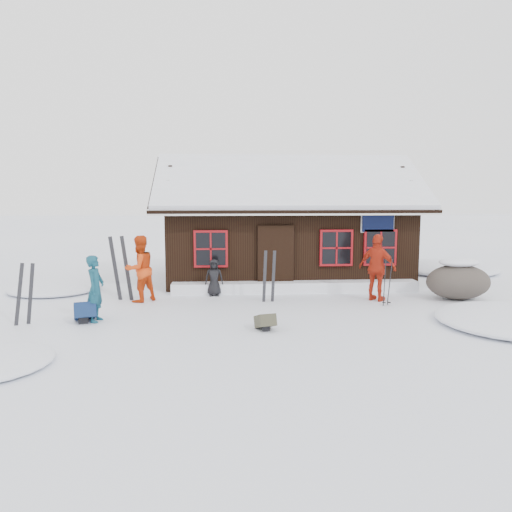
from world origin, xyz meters
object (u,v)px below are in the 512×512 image
(ski_pair_left, at_px, (25,295))
(skier_orange_left, at_px, (140,269))
(skier_crouched, at_px, (214,278))
(boulder, at_px, (458,280))
(backpack_olive, at_px, (265,324))
(skier_orange_right, at_px, (377,268))
(skier_teal, at_px, (95,289))
(ski_poles, at_px, (387,283))
(backpack_blue, at_px, (85,314))

(ski_pair_left, bearing_deg, skier_orange_left, 38.27)
(skier_crouched, bearing_deg, boulder, -7.16)
(backpack_olive, bearing_deg, skier_orange_right, 25.90)
(skier_orange_left, height_order, backpack_olive, skier_orange_left)
(skier_orange_left, bearing_deg, skier_teal, 28.54)
(skier_teal, distance_m, ski_poles, 7.56)
(boulder, relative_size, ski_pair_left, 1.22)
(boulder, distance_m, ski_poles, 2.42)
(boulder, bearing_deg, skier_teal, -169.32)
(skier_teal, distance_m, ski_pair_left, 1.58)
(skier_orange_right, xyz_separation_m, backpack_olive, (-3.44, -2.82, -0.81))
(boulder, distance_m, ski_pair_left, 11.54)
(backpack_blue, bearing_deg, skier_orange_right, -3.56)
(skier_orange_right, relative_size, ski_pair_left, 1.27)
(backpack_blue, bearing_deg, skier_orange_left, 49.44)
(skier_orange_left, distance_m, backpack_olive, 4.63)
(skier_orange_left, xyz_separation_m, ski_poles, (6.77, -0.99, -0.32))
(skier_orange_right, bearing_deg, skier_teal, 58.29)
(skier_teal, xyz_separation_m, backpack_blue, (-0.26, -0.02, -0.62))
(ski_pair_left, bearing_deg, skier_crouched, 27.06)
(skier_orange_right, distance_m, ski_poles, 0.71)
(ski_poles, height_order, backpack_olive, ski_poles)
(backpack_olive, bearing_deg, ski_pair_left, 157.62)
(backpack_blue, bearing_deg, boulder, -6.37)
(skier_teal, height_order, ski_poles, skier_teal)
(ski_poles, bearing_deg, skier_orange_left, 171.66)
(boulder, relative_size, backpack_olive, 3.66)
(skier_orange_left, bearing_deg, skier_orange_right, 133.16)
(skier_orange_left, relative_size, ski_poles, 1.43)
(skier_orange_right, relative_size, backpack_blue, 2.92)
(ski_pair_left, bearing_deg, skier_teal, -1.42)
(skier_teal, height_order, skier_orange_right, skier_orange_right)
(skier_orange_right, xyz_separation_m, ski_poles, (0.08, -0.62, -0.33))
(skier_orange_left, distance_m, ski_poles, 6.85)
(boulder, bearing_deg, skier_orange_right, -178.66)
(ski_pair_left, height_order, ski_poles, ski_pair_left)
(skier_teal, relative_size, ski_pair_left, 1.06)
(backpack_olive, bearing_deg, skier_teal, 151.83)
(boulder, distance_m, backpack_blue, 10.23)
(skier_orange_right, bearing_deg, skier_orange_left, 41.44)
(skier_crouched, relative_size, backpack_blue, 1.69)
(skier_teal, bearing_deg, skier_crouched, -36.64)
(skier_orange_right, distance_m, boulder, 2.44)
(backpack_olive, bearing_deg, boulder, 12.73)
(skier_teal, height_order, ski_pair_left, skier_teal)
(skier_orange_right, height_order, skier_crouched, skier_orange_right)
(ski_poles, bearing_deg, backpack_blue, -171.22)
(backpack_olive, bearing_deg, backpack_blue, 152.94)
(skier_orange_left, relative_size, backpack_blue, 2.87)
(ski_poles, distance_m, backpack_olive, 4.18)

